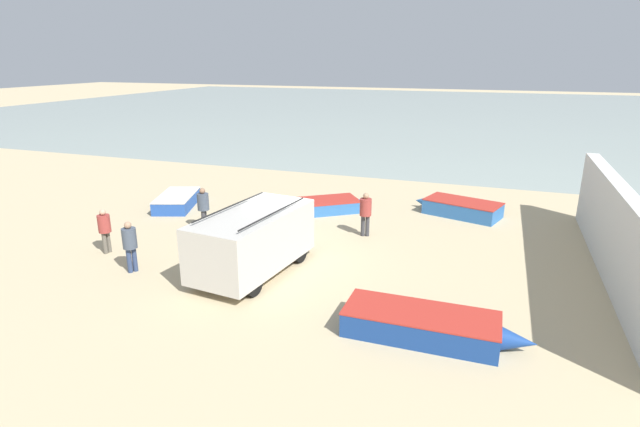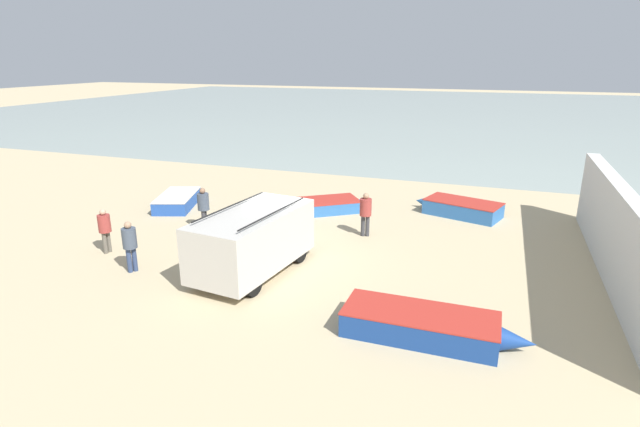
# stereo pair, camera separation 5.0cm
# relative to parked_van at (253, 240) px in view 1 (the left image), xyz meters

# --- Properties ---
(ground_plane) EXTENTS (200.00, 200.00, 0.00)m
(ground_plane) POSITION_rel_parked_van_xyz_m (-0.00, 2.45, -1.15)
(ground_plane) COLOR tan
(sea_water) EXTENTS (120.00, 80.00, 0.01)m
(sea_water) POSITION_rel_parked_van_xyz_m (-0.00, 54.45, -1.14)
(sea_water) COLOR #99A89E
(sea_water) RESTS_ON ground_plane
(harbor_wall) EXTENTS (0.50, 13.04, 2.94)m
(harbor_wall) POSITION_rel_parked_van_xyz_m (11.05, 3.45, 0.32)
(harbor_wall) COLOR silver
(harbor_wall) RESTS_ON ground_plane
(parked_van) EXTENTS (2.66, 4.94, 2.21)m
(parked_van) POSITION_rel_parked_van_xyz_m (0.00, 0.00, 0.00)
(parked_van) COLOR beige
(parked_van) RESTS_ON ground_plane
(fishing_rowboat_0) EXTENTS (4.04, 3.41, 0.55)m
(fishing_rowboat_0) POSITION_rel_parked_van_xyz_m (-0.12, 7.19, -0.87)
(fishing_rowboat_0) COLOR #2D66AD
(fishing_rowboat_0) RESTS_ON ground_plane
(fishing_rowboat_1) EXTENTS (4.09, 2.52, 0.68)m
(fishing_rowboat_1) POSITION_rel_parked_van_xyz_m (5.88, 8.74, -0.81)
(fishing_rowboat_1) COLOR #2D66AD
(fishing_rowboat_1) RESTS_ON ground_plane
(fishing_rowboat_2) EXTENTS (4.72, 1.54, 0.67)m
(fishing_rowboat_2) POSITION_rel_parked_van_xyz_m (5.97, -2.16, -0.81)
(fishing_rowboat_2) COLOR navy
(fishing_rowboat_2) RESTS_ON ground_plane
(fishing_rowboat_3) EXTENTS (2.48, 3.86, 0.61)m
(fishing_rowboat_3) POSITION_rel_parked_van_xyz_m (-6.94, 5.65, -0.84)
(fishing_rowboat_3) COLOR #234CA3
(fishing_rowboat_3) RESTS_ON ground_plane
(fisherman_0) EXTENTS (0.46, 0.46, 1.75)m
(fisherman_0) POSITION_rel_parked_van_xyz_m (-3.83, -1.35, -0.10)
(fisherman_0) COLOR navy
(fisherman_0) RESTS_ON ground_plane
(fisherman_1) EXTENTS (0.47, 0.47, 1.77)m
(fisherman_1) POSITION_rel_parked_van_xyz_m (2.56, 4.63, -0.09)
(fisherman_1) COLOR #38383D
(fisherman_1) RESTS_ON ground_plane
(fisherman_2) EXTENTS (0.47, 0.47, 1.79)m
(fisherman_2) POSITION_rel_parked_van_xyz_m (-3.86, 3.10, -0.08)
(fisherman_2) COLOR #38383D
(fisherman_2) RESTS_ON ground_plane
(fisherman_3) EXTENTS (0.44, 0.44, 1.66)m
(fisherman_3) POSITION_rel_parked_van_xyz_m (-5.83, -0.28, -0.15)
(fisherman_3) COLOR #5B564C
(fisherman_3) RESTS_ON ground_plane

